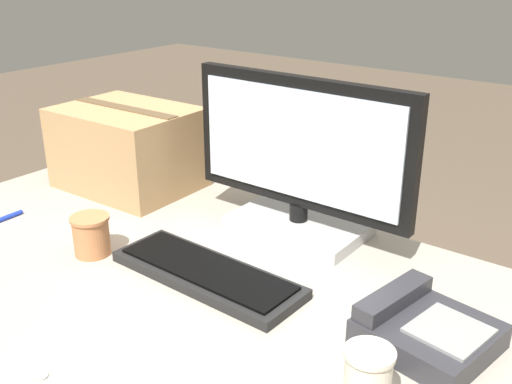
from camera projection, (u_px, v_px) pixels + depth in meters
name	position (u px, v px, depth m)	size (l,w,h in m)	color
monitor	(300.00, 166.00, 1.40)	(0.58, 0.20, 0.38)	#B7B7B7
keyboard	(207.00, 273.00, 1.25)	(0.43, 0.16, 0.03)	black
desk_phone	(425.00, 329.00, 1.04)	(0.23, 0.23, 0.08)	#2D2D33
paper_cup_left	(91.00, 235.00, 1.34)	(0.09, 0.09, 0.09)	#BC7547
paper_cup_right	(368.00, 378.00, 0.89)	(0.08, 0.08, 0.10)	beige
spoon	(19.00, 366.00, 0.99)	(0.17, 0.04, 0.00)	silver
cardboard_box	(128.00, 148.00, 1.70)	(0.38, 0.30, 0.23)	tan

